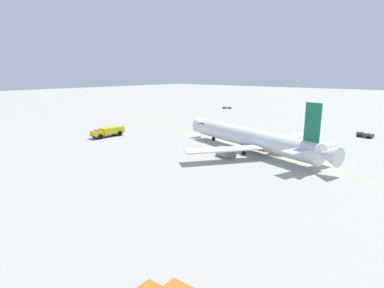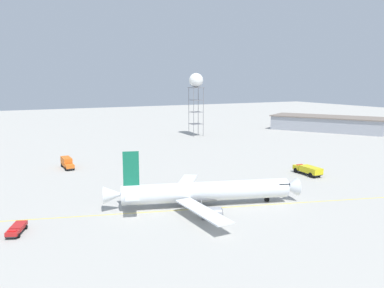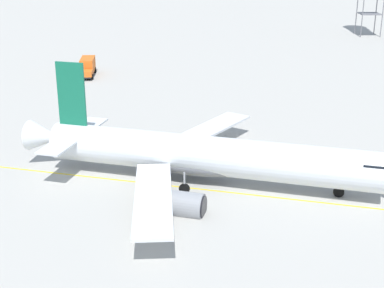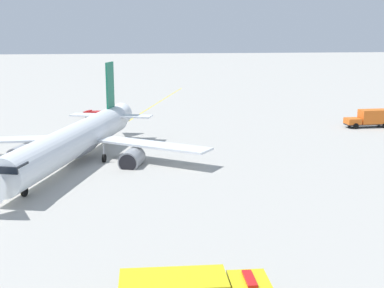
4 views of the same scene
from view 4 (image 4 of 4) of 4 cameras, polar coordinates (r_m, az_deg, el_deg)
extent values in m
plane|color=#ADAAA3|center=(73.38, -11.24, -1.34)|extent=(600.00, 600.00, 0.00)
cylinder|color=silver|center=(68.81, -12.66, 0.29)|extent=(34.75, 14.14, 4.07)
cone|color=silver|center=(86.36, -7.92, 3.08)|extent=(4.84, 4.47, 3.46)
cube|color=black|center=(54.08, -19.29, -2.36)|extent=(3.30, 4.01, 0.70)
ellipsoid|color=slate|center=(70.63, -12.08, -0.30)|extent=(13.15, 7.19, 2.24)
cube|color=#146B4C|center=(82.28, -8.78, 6.26)|extent=(3.13, 1.16, 6.95)
cube|color=silver|center=(81.85, -6.30, 2.99)|extent=(4.09, 6.03, 0.20)
cube|color=silver|center=(84.08, -10.99, 3.08)|extent=(4.09, 6.03, 0.20)
cube|color=silver|center=(68.58, -4.12, -0.08)|extent=(11.86, 14.60, 0.28)
cube|color=silver|center=(75.62, -18.73, 0.46)|extent=(3.90, 15.67, 0.28)
cylinder|color=gray|center=(67.52, -6.45, -1.66)|extent=(4.48, 3.58, 2.55)
cylinder|color=black|center=(65.65, -6.93, -2.07)|extent=(0.78, 2.12, 2.17)
cylinder|color=gray|center=(73.03, -17.81, -1.11)|extent=(4.48, 3.58, 2.55)
cylinder|color=black|center=(71.31, -18.55, -1.48)|extent=(0.78, 2.12, 2.17)
cylinder|color=#9EA0A5|center=(57.45, -17.59, -4.01)|extent=(0.20, 0.20, 1.79)
cylinder|color=black|center=(57.70, -17.53, -4.87)|extent=(1.14, 0.61, 1.10)
cylinder|color=#9EA0A5|center=(69.55, -9.43, -0.80)|extent=(0.20, 0.20, 1.79)
cylinder|color=black|center=(69.76, -9.41, -1.52)|extent=(1.14, 0.61, 1.10)
cylinder|color=#9EA0A5|center=(72.06, -14.60, -0.58)|extent=(0.20, 0.20, 1.79)
cylinder|color=black|center=(72.26, -14.57, -1.27)|extent=(1.14, 0.61, 1.10)
cube|color=black|center=(33.80, 8.06, -14.81)|extent=(2.52, 0.17, 0.67)
cube|color=red|center=(33.34, 6.19, -14.16)|extent=(2.12, 0.67, 0.16)
cube|color=#232326|center=(98.31, 18.37, 2.06)|extent=(2.39, 8.40, 0.20)
cube|color=orange|center=(96.86, 16.85, 2.38)|extent=(2.50, 2.50, 1.00)
cube|color=black|center=(96.35, 16.27, 2.45)|extent=(2.02, 0.17, 0.56)
cube|color=orange|center=(98.72, 19.09, 2.82)|extent=(2.64, 5.82, 2.40)
cylinder|color=black|center=(95.95, 17.16, 1.84)|extent=(0.32, 1.01, 1.00)
cylinder|color=black|center=(98.05, 16.54, 2.10)|extent=(0.32, 1.01, 1.00)
cylinder|color=black|center=(100.63, 19.39, 2.16)|extent=(0.32, 1.01, 1.00)
cube|color=#232326|center=(104.76, -9.94, 3.04)|extent=(3.63, 5.99, 0.20)
cube|color=red|center=(105.51, -10.96, 3.30)|extent=(2.46, 2.32, 0.65)
cube|color=black|center=(105.82, -11.34, 3.36)|extent=(1.57, 0.67, 0.36)
cube|color=red|center=(104.31, -9.46, 3.27)|extent=(3.21, 4.29, 0.70)
cube|color=red|center=(105.45, -10.97, 3.53)|extent=(1.50, 1.05, 0.16)
cylinder|color=black|center=(104.71, -11.17, 2.93)|extent=(0.53, 0.81, 0.76)
cylinder|color=black|center=(106.48, -10.73, 3.10)|extent=(0.53, 0.81, 0.76)
cylinder|color=black|center=(103.16, -9.21, 2.87)|extent=(0.53, 0.81, 0.76)
cylinder|color=black|center=(104.95, -8.80, 3.04)|extent=(0.53, 0.81, 0.76)
cube|color=yellow|center=(74.53, -12.60, -1.19)|extent=(163.41, 47.93, 0.01)
camera|label=1|loc=(114.10, 21.31, 11.59)|focal=29.41mm
camera|label=2|loc=(128.97, -43.90, 12.95)|focal=36.05mm
camera|label=3|loc=(94.14, -50.32, 12.72)|focal=53.65mm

